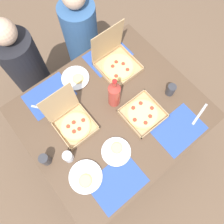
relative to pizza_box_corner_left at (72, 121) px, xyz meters
name	(u,v)px	position (x,y,z in m)	size (l,w,h in m)	color
ground_plane	(112,137)	(0.28, -0.11, -0.77)	(6.00, 6.00, 0.00)	brown
dining_table	(112,117)	(0.28, -0.11, -0.15)	(1.31, 1.14, 0.73)	#3F3328
placemat_near_left	(117,183)	(-0.01, -0.53, -0.04)	(0.36, 0.26, 0.00)	#2D4C9E
placemat_near_right	(179,130)	(0.58, -0.53, -0.04)	(0.36, 0.26, 0.00)	#2D4C9E
placemat_far_left	(49,95)	(-0.01, 0.31, -0.04)	(0.36, 0.26, 0.00)	#2D4C9E
placemat_far_right	(108,56)	(0.58, 0.31, -0.04)	(0.36, 0.26, 0.00)	#2D4C9E
pizza_box_corner_left	(72,121)	(0.00, 0.00, 0.00)	(0.26, 0.30, 0.29)	tan
pizza_box_edge_far	(143,114)	(0.45, -0.27, -0.03)	(0.28, 0.28, 0.04)	tan
pizza_box_corner_right	(116,62)	(0.57, 0.19, 0.01)	(0.30, 0.30, 0.34)	tan
plate_far_left	(86,177)	(-0.16, -0.37, -0.04)	(0.23, 0.23, 0.03)	white
plate_far_right	(76,78)	(0.24, 0.30, -0.04)	(0.22, 0.22, 0.03)	white
plate_near_right	(116,151)	(0.11, -0.36, -0.04)	(0.21, 0.21, 0.03)	white
soda_bottle	(114,94)	(0.35, -0.05, 0.09)	(0.09, 0.09, 0.32)	#B2382D
cup_clear_left	(45,160)	(-0.30, -0.11, 0.01)	(0.07, 0.07, 0.11)	#333338
cup_clear_right	(68,157)	(-0.17, -0.19, 0.01)	(0.07, 0.07, 0.10)	silver
cup_red	(171,90)	(0.73, -0.27, 0.01)	(0.07, 0.07, 0.10)	#333338
knife_by_near_left	(200,114)	(0.78, -0.54, -0.04)	(0.21, 0.02, 0.01)	#B7B7BC
fork_by_far_right	(43,108)	(-0.11, 0.24, -0.04)	(0.19, 0.02, 0.01)	#B7B7BC
diner_left_seat	(30,74)	(-0.01, 0.72, -0.25)	(0.32, 0.32, 1.17)	black
diner_right_seat	(82,42)	(0.58, 0.72, -0.27)	(0.32, 0.32, 1.13)	#33598C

